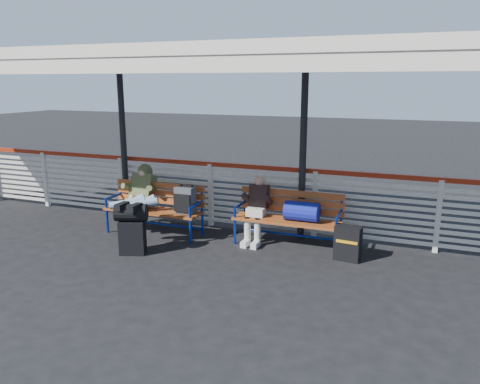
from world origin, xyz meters
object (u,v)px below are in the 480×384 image
at_px(traveler_man, 137,200).
at_px(companion_person, 257,208).
at_px(bench_left, 165,203).
at_px(suitcase_side, 348,243).
at_px(luggage_stack, 132,227).
at_px(bench_right, 295,212).

bearing_deg(traveler_man, companion_person, 16.61).
bearing_deg(traveler_man, bench_left, 44.42).
bearing_deg(suitcase_side, luggage_stack, -156.47).
height_order(traveler_man, companion_person, traveler_man).
xyz_separation_m(bench_right, traveler_man, (-2.66, -0.61, 0.12)).
distance_m(bench_right, traveler_man, 2.73).
height_order(luggage_stack, traveler_man, traveler_man).
bearing_deg(traveler_man, luggage_stack, -63.30).
xyz_separation_m(bench_right, suitcase_side, (0.93, -0.31, -0.31)).
bearing_deg(bench_left, traveler_man, -135.58).
distance_m(luggage_stack, companion_person, 2.09).
distance_m(luggage_stack, traveler_man, 0.81).
bearing_deg(suitcase_side, traveler_man, -168.58).
bearing_deg(luggage_stack, suitcase_side, -3.28).
height_order(bench_left, suitcase_side, bench_left).
bearing_deg(bench_right, bench_left, -173.53).
bearing_deg(suitcase_side, bench_left, -174.14).
bearing_deg(bench_right, luggage_stack, -150.83).
bearing_deg(suitcase_side, companion_person, 176.16).
bearing_deg(luggage_stack, bench_right, 9.05).
bearing_deg(companion_person, suitcase_side, -10.54).
xyz_separation_m(bench_left, companion_person, (1.64, 0.25, -0.00)).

